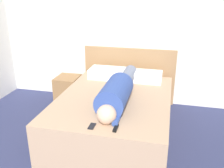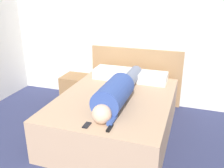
{
  "view_description": "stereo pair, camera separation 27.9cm",
  "coord_description": "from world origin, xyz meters",
  "px_view_note": "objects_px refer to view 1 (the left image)",
  "views": [
    {
      "loc": [
        0.83,
        -0.65,
        2.01
      ],
      "look_at": [
        0.1,
        2.37,
        0.83
      ],
      "focal_mm": 40.0,
      "sensor_mm": 36.0,
      "label": 1
    },
    {
      "loc": [
        1.1,
        -0.58,
        2.01
      ],
      "look_at": [
        0.1,
        2.37,
        0.83
      ],
      "focal_mm": 40.0,
      "sensor_mm": 36.0,
      "label": 2
    }
  ],
  "objects_px": {
    "bed": "(114,115)",
    "cell_phone": "(92,126)",
    "tv_remote": "(116,128)",
    "pillow_second": "(144,76)",
    "nightstand": "(68,90)",
    "person_lying": "(118,91)",
    "pillow_near_headboard": "(108,73)"
  },
  "relations": [
    {
      "from": "nightstand",
      "to": "pillow_near_headboard",
      "type": "xyz_separation_m",
      "value": [
        0.77,
        -0.03,
        0.4
      ]
    },
    {
      "from": "bed",
      "to": "pillow_second",
      "type": "distance_m",
      "value": 0.92
    },
    {
      "from": "nightstand",
      "to": "pillow_second",
      "type": "distance_m",
      "value": 1.46
    },
    {
      "from": "pillow_near_headboard",
      "to": "pillow_second",
      "type": "height_order",
      "value": "pillow_near_headboard"
    },
    {
      "from": "person_lying",
      "to": "cell_phone",
      "type": "distance_m",
      "value": 0.75
    },
    {
      "from": "pillow_near_headboard",
      "to": "bed",
      "type": "bearing_deg",
      "value": -68.73
    },
    {
      "from": "nightstand",
      "to": "person_lying",
      "type": "bearing_deg",
      "value": -39.69
    },
    {
      "from": "bed",
      "to": "tv_remote",
      "type": "relative_size",
      "value": 13.74
    },
    {
      "from": "bed",
      "to": "tv_remote",
      "type": "distance_m",
      "value": 0.93
    },
    {
      "from": "tv_remote",
      "to": "cell_phone",
      "type": "bearing_deg",
      "value": -177.01
    },
    {
      "from": "nightstand",
      "to": "tv_remote",
      "type": "bearing_deg",
      "value": -52.37
    },
    {
      "from": "nightstand",
      "to": "person_lying",
      "type": "relative_size",
      "value": 0.29
    },
    {
      "from": "cell_phone",
      "to": "bed",
      "type": "bearing_deg",
      "value": 86.16
    },
    {
      "from": "tv_remote",
      "to": "cell_phone",
      "type": "relative_size",
      "value": 1.15
    },
    {
      "from": "pillow_near_headboard",
      "to": "cell_phone",
      "type": "height_order",
      "value": "pillow_near_headboard"
    },
    {
      "from": "tv_remote",
      "to": "cell_phone",
      "type": "distance_m",
      "value": 0.27
    },
    {
      "from": "person_lying",
      "to": "tv_remote",
      "type": "relative_size",
      "value": 11.88
    },
    {
      "from": "tv_remote",
      "to": "cell_phone",
      "type": "xyz_separation_m",
      "value": [
        -0.27,
        -0.01,
        -0.01
      ]
    },
    {
      "from": "bed",
      "to": "cell_phone",
      "type": "distance_m",
      "value": 0.92
    },
    {
      "from": "pillow_near_headboard",
      "to": "person_lying",
      "type": "bearing_deg",
      "value": -67.44
    },
    {
      "from": "person_lying",
      "to": "pillow_near_headboard",
      "type": "bearing_deg",
      "value": 112.56
    },
    {
      "from": "pillow_second",
      "to": "cell_phone",
      "type": "relative_size",
      "value": 4.45
    },
    {
      "from": "nightstand",
      "to": "tv_remote",
      "type": "xyz_separation_m",
      "value": [
        1.28,
        -1.66,
        0.33
      ]
    },
    {
      "from": "nightstand",
      "to": "person_lying",
      "type": "distance_m",
      "value": 1.57
    },
    {
      "from": "cell_phone",
      "to": "pillow_near_headboard",
      "type": "bearing_deg",
      "value": 98.44
    },
    {
      "from": "bed",
      "to": "person_lying",
      "type": "distance_m",
      "value": 0.48
    },
    {
      "from": "bed",
      "to": "nightstand",
      "type": "bearing_deg",
      "value": 142.97
    },
    {
      "from": "person_lying",
      "to": "pillow_second",
      "type": "bearing_deg",
      "value": 74.91
    },
    {
      "from": "pillow_second",
      "to": "cell_phone",
      "type": "xyz_separation_m",
      "value": [
        -0.39,
        -1.65,
        -0.07
      ]
    },
    {
      "from": "tv_remote",
      "to": "nightstand",
      "type": "bearing_deg",
      "value": 127.63
    },
    {
      "from": "bed",
      "to": "cell_phone",
      "type": "bearing_deg",
      "value": -93.84
    },
    {
      "from": "person_lying",
      "to": "tv_remote",
      "type": "height_order",
      "value": "person_lying"
    }
  ]
}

